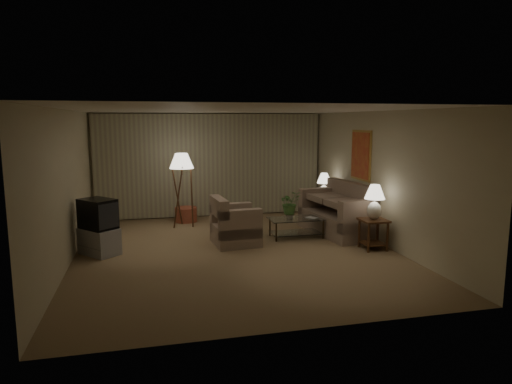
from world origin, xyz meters
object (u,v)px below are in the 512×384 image
(table_lamp_far, at_px, (324,183))
(coffee_table, at_px, (296,225))
(side_table_near, at_px, (373,229))
(side_table_far, at_px, (323,205))
(tv_cabinet, at_px, (99,241))
(vase, at_px, (290,215))
(armchair, at_px, (235,225))
(ottoman, at_px, (186,214))
(table_lamp_near, at_px, (375,199))
(sofa, at_px, (338,214))
(floor_lamp, at_px, (182,188))
(crt_tv, at_px, (98,214))

(table_lamp_far, bearing_deg, coffee_table, -130.82)
(table_lamp_far, height_order, coffee_table, table_lamp_far)
(side_table_near, height_order, side_table_far, same)
(side_table_near, relative_size, tv_cabinet, 0.69)
(vase, bearing_deg, armchair, -168.98)
(armchair, distance_m, ottoman, 2.50)
(table_lamp_near, bearing_deg, side_table_far, 90.00)
(table_lamp_far, xyz_separation_m, tv_cabinet, (-5.20, -1.70, -0.72))
(sofa, relative_size, floor_lamp, 1.30)
(table_lamp_far, bearing_deg, sofa, -96.84)
(table_lamp_near, height_order, floor_lamp, floor_lamp)
(armchair, bearing_deg, table_lamp_near, -116.08)
(sofa, relative_size, table_lamp_far, 3.68)
(floor_lamp, bearing_deg, side_table_near, -39.28)
(floor_lamp, height_order, ottoman, floor_lamp)
(table_lamp_near, xyz_separation_m, ottoman, (-3.36, 3.36, -0.82))
(coffee_table, distance_m, floor_lamp, 2.88)
(sofa, height_order, ottoman, sofa)
(armchair, distance_m, table_lamp_far, 3.06)
(tv_cabinet, bearing_deg, ottoman, 102.58)
(side_table_far, xyz_separation_m, table_lamp_near, (-0.00, -2.60, 0.60))
(table_lamp_far, distance_m, tv_cabinet, 5.52)
(side_table_far, distance_m, table_lamp_far, 0.56)
(crt_tv, bearing_deg, vase, 54.47)
(side_table_near, height_order, floor_lamp, floor_lamp)
(tv_cabinet, xyz_separation_m, ottoman, (1.84, 2.46, -0.07))
(sofa, bearing_deg, ottoman, -129.64)
(coffee_table, bearing_deg, table_lamp_near, -46.99)
(table_lamp_far, distance_m, crt_tv, 5.47)
(side_table_far, bearing_deg, table_lamp_far, 180.00)
(side_table_far, height_order, table_lamp_far, table_lamp_far)
(side_table_near, height_order, ottoman, side_table_near)
(table_lamp_far, relative_size, tv_cabinet, 0.71)
(armchair, height_order, floor_lamp, floor_lamp)
(sofa, relative_size, table_lamp_near, 3.33)
(side_table_near, distance_m, ottoman, 4.76)
(table_lamp_far, xyz_separation_m, crt_tv, (-5.20, -1.70, -0.19))
(side_table_near, distance_m, coffee_table, 1.71)
(coffee_table, distance_m, crt_tv, 4.08)
(tv_cabinet, distance_m, crt_tv, 0.53)
(armchair, distance_m, crt_tv, 2.68)
(side_table_near, xyz_separation_m, side_table_far, (0.00, 2.60, 0.00))
(table_lamp_near, distance_m, table_lamp_far, 2.60)
(coffee_table, bearing_deg, tv_cabinet, -175.07)
(ottoman, bearing_deg, crt_tv, -126.76)
(table_lamp_near, xyz_separation_m, coffee_table, (-1.17, 1.25, -0.73))
(floor_lamp, bearing_deg, ottoman, 77.29)
(crt_tv, relative_size, floor_lamp, 0.46)
(table_lamp_near, height_order, coffee_table, table_lamp_near)
(coffee_table, xyz_separation_m, vase, (-0.15, -0.00, 0.22))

